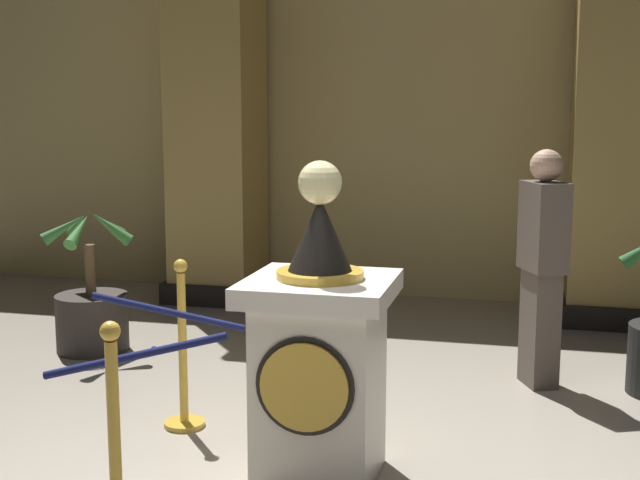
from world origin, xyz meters
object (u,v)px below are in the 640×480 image
at_px(pedestal_clock, 320,357).
at_px(bystander_guest, 542,263).
at_px(stanchion_near, 183,369).
at_px(potted_palm_left, 92,311).

bearing_deg(pedestal_clock, bystander_guest, 58.83).
xyz_separation_m(stanchion_near, bystander_guest, (2.03, 1.29, 0.49)).
height_order(potted_palm_left, bystander_guest, bystander_guest).
relative_size(stanchion_near, potted_palm_left, 0.90).
distance_m(pedestal_clock, potted_palm_left, 2.91).
relative_size(pedestal_clock, potted_palm_left, 1.44).
bearing_deg(potted_palm_left, pedestal_clock, -38.35).
distance_m(pedestal_clock, bystander_guest, 2.10).
xyz_separation_m(stanchion_near, potted_palm_left, (-1.32, 1.30, -0.04)).
height_order(pedestal_clock, potted_palm_left, pedestal_clock).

